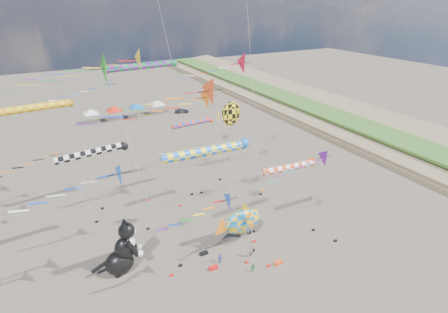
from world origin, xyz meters
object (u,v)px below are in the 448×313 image
at_px(child_blue, 220,258).
at_px(parked_car, 182,111).
at_px(cat_inflatable, 121,247).
at_px(person_adult, 251,251).
at_px(fish_inflatable, 242,221).
at_px(child_green, 253,268).

bearing_deg(child_blue, parked_car, 32.41).
height_order(cat_inflatable, person_adult, cat_inflatable).
relative_size(fish_inflatable, parked_car, 1.83).
bearing_deg(child_green, parked_car, 94.77).
distance_m(fish_inflatable, person_adult, 3.51).
height_order(child_green, child_blue, child_blue).
bearing_deg(child_blue, fish_inflatable, -11.66).
bearing_deg(parked_car, fish_inflatable, -173.79).
xyz_separation_m(cat_inflatable, parked_car, (25.20, 46.81, -2.37)).
relative_size(person_adult, child_green, 1.51).
xyz_separation_m(fish_inflatable, parked_car, (12.17, 48.33, -2.06)).
bearing_deg(child_green, cat_inflatable, 169.64).
height_order(person_adult, child_blue, person_adult).
height_order(person_adult, parked_car, person_adult).
distance_m(child_green, child_blue, 3.67).
height_order(fish_inflatable, child_green, fish_inflatable).
bearing_deg(person_adult, child_blue, 165.97).
relative_size(child_green, parked_car, 0.30).
bearing_deg(parked_car, child_blue, -177.34).
height_order(fish_inflatable, person_adult, fish_inflatable).
xyz_separation_m(cat_inflatable, person_adult, (12.44, -4.43, -2.18)).
xyz_separation_m(fish_inflatable, child_green, (-1.62, -4.97, -2.13)).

